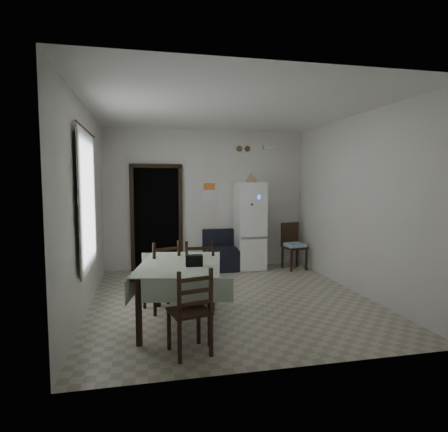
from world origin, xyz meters
TOP-DOWN VIEW (x-y plane):
  - ground at (0.00, 0.00)m, footprint 4.50×4.50m
  - ceiling at (0.00, 0.00)m, footprint 4.20×4.50m
  - wall_back at (0.00, 2.25)m, footprint 4.20×0.02m
  - wall_front at (0.00, -2.25)m, footprint 4.20×0.02m
  - wall_left at (-2.10, 0.00)m, footprint 0.02×4.50m
  - wall_right at (2.10, 0.00)m, footprint 0.02×4.50m
  - doorway at (-1.05, 2.45)m, footprint 1.06×0.52m
  - window_recess at (-2.15, -0.20)m, footprint 0.10×1.20m
  - curtain at (-2.04, -0.20)m, footprint 0.02×1.45m
  - curtain_rod at (-2.03, -0.20)m, footprint 0.02×1.60m
  - calendar at (0.05, 2.24)m, footprint 0.28×0.02m
  - calendar_image at (0.05, 2.23)m, footprint 0.24×0.01m
  - light_switch at (0.15, 2.24)m, footprint 0.08×0.02m
  - vent_left at (0.70, 2.23)m, footprint 0.12×0.03m
  - vent_right at (0.88, 2.23)m, footprint 0.12×0.03m
  - emergency_light at (1.35, 2.21)m, footprint 0.25×0.07m
  - fridge at (0.85, 1.93)m, footprint 0.60×0.60m
  - tan_cone at (0.85, 1.84)m, footprint 0.26×0.26m
  - navy_seat at (0.24, 1.93)m, footprint 0.69×0.67m
  - corner_chair at (1.75, 1.67)m, footprint 0.48×0.48m
  - dining_table at (-0.85, -0.87)m, footprint 1.27×1.68m
  - black_bag at (-0.71, -1.06)m, footprint 0.21×0.14m
  - dining_chair_far_left at (-1.07, -0.29)m, footprint 0.56×0.56m
  - dining_chair_far_right at (-0.55, -0.31)m, footprint 0.44×0.44m
  - dining_chair_near_head at (-0.85, -1.72)m, footprint 0.49×0.49m

SIDE VIEW (x-z plane):
  - ground at x=0.00m, z-range 0.00..0.00m
  - dining_table at x=-0.85m, z-range 0.00..0.79m
  - navy_seat at x=0.24m, z-range 0.00..0.82m
  - dining_chair_near_head at x=-0.85m, z-range 0.00..0.93m
  - corner_chair at x=1.75m, z-range 0.00..0.96m
  - dining_chair_far_right at x=-0.55m, z-range 0.00..1.00m
  - dining_chair_far_left at x=-1.07m, z-range 0.00..1.00m
  - black_bag at x=-0.71m, z-range 0.79..0.92m
  - fridge at x=0.85m, z-range 0.00..1.81m
  - doorway at x=-1.05m, z-range -0.05..2.17m
  - light_switch at x=0.15m, z-range 1.04..1.16m
  - wall_back at x=0.00m, z-range 0.00..2.90m
  - wall_front at x=0.00m, z-range 0.00..2.90m
  - wall_left at x=-2.10m, z-range 0.00..2.90m
  - wall_right at x=2.10m, z-range 0.00..2.90m
  - window_recess at x=-2.15m, z-range 0.75..2.35m
  - curtain at x=-2.04m, z-range 0.62..2.48m
  - calendar at x=0.05m, z-range 1.42..1.82m
  - calendar_image at x=0.05m, z-range 1.65..1.79m
  - tan_cone at x=0.85m, z-range 1.81..2.01m
  - curtain_rod at x=-2.03m, z-range 2.49..2.51m
  - vent_left at x=0.70m, z-range 2.46..2.58m
  - vent_right at x=0.88m, z-range 2.46..2.58m
  - emergency_light at x=1.35m, z-range 2.50..2.59m
  - ceiling at x=0.00m, z-range 2.89..2.91m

